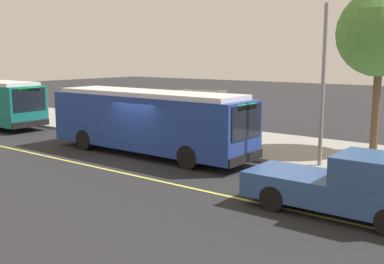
% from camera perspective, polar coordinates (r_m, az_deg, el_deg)
% --- Properties ---
extents(ground_plane, '(120.00, 120.00, 0.00)m').
position_cam_1_polar(ground_plane, '(20.67, -6.61, -3.32)').
color(ground_plane, '#232326').
extents(sidewalk_curb, '(44.00, 6.40, 0.15)m').
position_cam_1_polar(sidewalk_curb, '(25.20, 2.96, -0.80)').
color(sidewalk_curb, gray).
rests_on(sidewalk_curb, ground_plane).
extents(lane_stripe_center, '(36.00, 0.14, 0.01)m').
position_cam_1_polar(lane_stripe_center, '(19.21, -11.21, -4.41)').
color(lane_stripe_center, '#E0D64C').
rests_on(lane_stripe_center, ground_plane).
extents(transit_bus_main, '(10.59, 2.63, 2.95)m').
position_cam_1_polar(transit_bus_main, '(21.32, -5.42, 1.50)').
color(transit_bus_main, navy).
rests_on(transit_bus_main, ground_plane).
extents(pickup_truck, '(5.41, 2.07, 1.85)m').
position_cam_1_polar(pickup_truck, '(13.89, 18.60, -6.44)').
color(pickup_truck, '#2D4C84').
rests_on(pickup_truck, ground_plane).
extents(bus_shelter, '(2.90, 1.60, 2.48)m').
position_cam_1_polar(bus_shelter, '(25.85, 0.66, 3.59)').
color(bus_shelter, '#333338').
rests_on(bus_shelter, sidewalk_curb).
extents(waiting_bench, '(1.60, 0.48, 0.95)m').
position_cam_1_polar(waiting_bench, '(25.93, 0.52, 0.75)').
color(waiting_bench, brown).
rests_on(waiting_bench, sidewalk_curb).
extents(route_sign_post, '(0.44, 0.08, 2.80)m').
position_cam_1_polar(route_sign_post, '(22.11, 3.83, 2.69)').
color(route_sign_post, '#333338').
rests_on(route_sign_post, sidewalk_curb).
extents(pedestrian_commuter, '(0.24, 0.40, 1.69)m').
position_cam_1_polar(pedestrian_commuter, '(22.83, 1.85, 0.79)').
color(pedestrian_commuter, '#282D47').
rests_on(pedestrian_commuter, sidewalk_curb).
extents(street_tree_near_shelter, '(4.00, 4.00, 7.42)m').
position_cam_1_polar(street_tree_near_shelter, '(23.09, 22.33, 11.23)').
color(street_tree_near_shelter, brown).
rests_on(street_tree_near_shelter, sidewalk_curb).
extents(utility_pole, '(0.16, 0.16, 6.40)m').
position_cam_1_polar(utility_pole, '(18.98, 15.91, 5.48)').
color(utility_pole, gray).
rests_on(utility_pole, sidewalk_curb).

